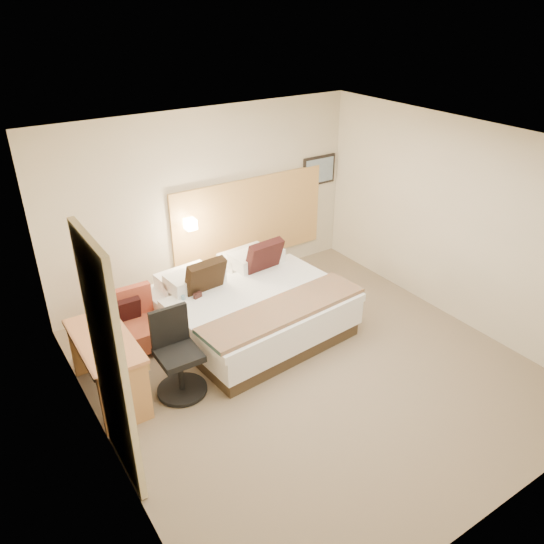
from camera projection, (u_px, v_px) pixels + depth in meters
floor at (308, 369)px, 6.43m from camera, size 4.80×5.00×0.02m
ceiling at (317, 146)px, 5.16m from camera, size 4.80×5.00×0.02m
wall_back at (207, 203)px, 7.65m from camera, size 4.80×0.02×2.70m
wall_front at (517, 400)px, 3.95m from camera, size 4.80×0.02×2.70m
wall_left at (93, 340)px, 4.62m from camera, size 0.02×5.00×2.70m
wall_right at (458, 223)px, 6.97m from camera, size 0.02×5.00×2.70m
headboard_panel at (250, 219)px, 8.15m from camera, size 2.60×0.04×1.30m
art_frame at (319, 170)px, 8.54m from camera, size 0.62×0.03×0.47m
art_canvas at (320, 171)px, 8.53m from camera, size 0.54×0.01×0.39m
lamp_arm at (188, 223)px, 7.51m from camera, size 0.02×0.12×0.02m
lamp_shade at (190, 224)px, 7.46m from camera, size 0.15×0.15×0.15m
curtain at (110, 365)px, 4.52m from camera, size 0.06×0.90×2.42m
bottle_a at (184, 302)px, 6.69m from camera, size 0.07×0.07×0.18m
menu_folder at (198, 299)px, 6.73m from camera, size 0.12×0.07×0.19m
bed at (249, 306)px, 7.06m from camera, size 2.34×2.29×1.06m
lounge_chair at (131, 327)px, 6.67m from camera, size 0.73×0.64×0.76m
side_table at (193, 321)px, 6.86m from camera, size 0.55×0.55×0.49m
desk at (108, 351)px, 5.73m from camera, size 0.58×1.24×0.77m
desk_chair at (178, 360)px, 5.90m from camera, size 0.58×0.58×1.00m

